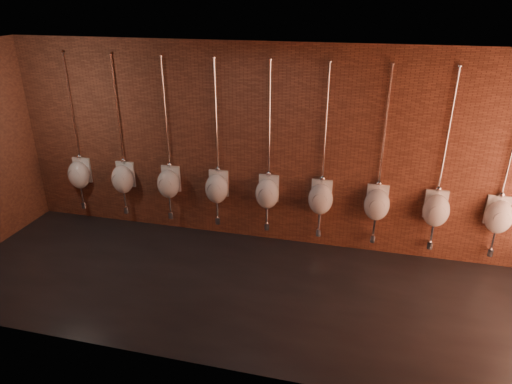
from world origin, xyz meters
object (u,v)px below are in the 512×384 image
urinal_3 (217,188)px  urinal_5 (321,198)px  urinal_4 (267,193)px  urinal_2 (169,183)px  urinal_7 (436,209)px  urinal_6 (377,203)px  urinal_8 (499,216)px  urinal_0 (79,174)px  urinal_1 (123,178)px

urinal_3 → urinal_5: (1.70, 0.00, 0.00)m
urinal_5 → urinal_4: bearing=180.0°
urinal_3 → urinal_4: (0.85, 0.00, 0.00)m
urinal_2 → urinal_7: 4.26m
urinal_4 → urinal_6: 1.70m
urinal_8 → urinal_4: bearing=180.0°
urinal_2 → urinal_3: size_ratio=1.00×
urinal_5 → urinal_6: (0.85, 0.00, 0.00)m
urinal_4 → urinal_7: 2.55m
urinal_3 → urinal_5: bearing=0.0°
urinal_2 → urinal_5: (2.55, 0.00, 0.00)m
urinal_0 → urinal_3: 2.55m
urinal_5 → urinal_8: same height
urinal_0 → urinal_4: bearing=0.0°
urinal_1 → urinal_5: same height
urinal_6 → urinal_0: bearing=180.0°
urinal_7 → urinal_2: bearing=180.0°
urinal_1 → urinal_3: 1.70m
urinal_2 → urinal_8: bearing=0.0°
urinal_2 → urinal_5: size_ratio=1.00×
urinal_3 → urinal_6: (2.55, 0.00, 0.00)m
urinal_0 → urinal_1: bearing=0.0°
urinal_0 → urinal_2: same height
urinal_6 → urinal_7: 0.85m
urinal_3 → urinal_8: size_ratio=1.00×
urinal_1 → urinal_3: size_ratio=1.00×
urinal_2 → urinal_6: size_ratio=1.00×
urinal_5 → urinal_7: same height
urinal_6 → urinal_1: bearing=180.0°
urinal_4 → urinal_7: (2.55, 0.00, 0.00)m
urinal_6 → urinal_5: bearing=180.0°
urinal_2 → urinal_7: size_ratio=1.00×
urinal_1 → urinal_7: same height
urinal_1 → urinal_6: bearing=0.0°
urinal_1 → urinal_2: same height
urinal_1 → urinal_4: size_ratio=1.00×
urinal_7 → urinal_4: bearing=180.0°
urinal_4 → urinal_5: 0.85m
urinal_0 → urinal_5: same height
urinal_6 → urinal_2: bearing=180.0°
urinal_4 → urinal_5: (0.85, 0.00, 0.00)m
urinal_1 → urinal_7: bearing=0.0°
urinal_4 → urinal_6: (1.70, 0.00, 0.00)m
urinal_4 → urinal_7: size_ratio=1.00×
urinal_1 → urinal_6: 4.26m
urinal_5 → urinal_7: size_ratio=1.00×
urinal_6 → urinal_8: bearing=0.0°
urinal_4 → urinal_6: size_ratio=1.00×
urinal_1 → urinal_2: 0.85m
urinal_6 → urinal_8: 1.70m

